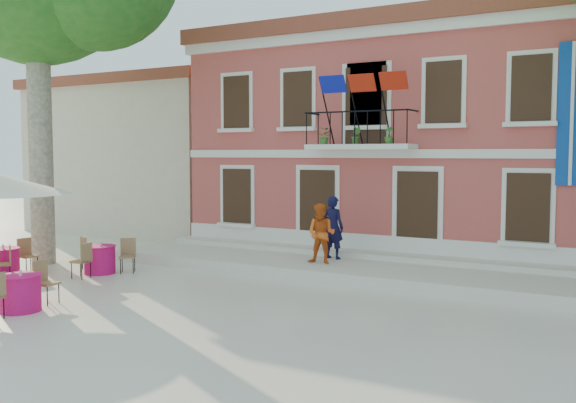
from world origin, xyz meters
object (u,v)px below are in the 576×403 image
Objects in this scene: cafe_table_1 at (20,292)px; cafe_table_3 at (100,258)px; pedestrian_navy at (333,227)px; pedestrian_orange at (321,234)px; cafe_table_0 at (3,261)px.

cafe_table_3 is at bearing 113.96° from cafe_table_1.
pedestrian_navy is 6.57m from cafe_table_3.
pedestrian_orange reaches higher than cafe_table_1.
pedestrian_navy reaches higher than pedestrian_orange.
pedestrian_orange reaches higher than cafe_table_3.
cafe_table_3 is (-1.74, 3.91, 0.01)m from cafe_table_1.
pedestrian_orange reaches higher than cafe_table_0.
cafe_table_3 is at bearing 39.62° from cafe_table_0.
cafe_table_1 is (-3.56, -7.71, -0.78)m from pedestrian_navy.
cafe_table_1 is at bearing -32.05° from cafe_table_0.
cafe_table_0 is at bearing -140.38° from cafe_table_3.
pedestrian_navy is 8.53m from cafe_table_1.
pedestrian_navy reaches higher than cafe_table_3.
cafe_table_1 is (-3.65, -6.79, -0.71)m from pedestrian_orange.
pedestrian_orange is 0.89× the size of cafe_table_3.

